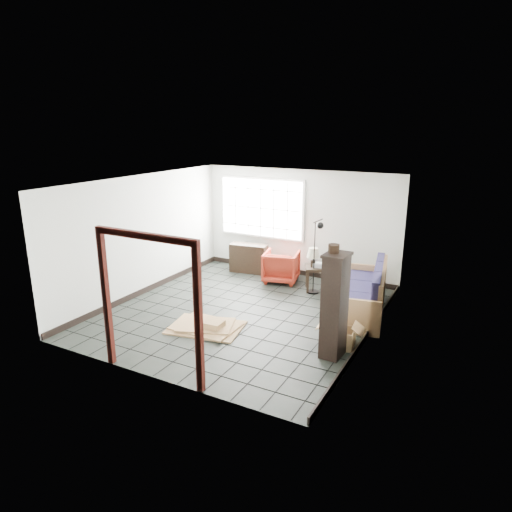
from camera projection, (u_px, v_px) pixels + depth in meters
The scene contains 15 objects.
ground at pixel (243, 312), 9.12m from camera, with size 5.50×5.50×0.00m, color black.
room_shell at pixel (243, 230), 8.68m from camera, with size 5.02×5.52×2.61m.
window_panel at pixel (261, 208), 11.41m from camera, with size 2.32×0.08×1.52m.
doorway_trim at pixel (148, 289), 6.45m from camera, with size 1.80×0.08×2.20m.
futon_sofa at pixel (365, 295), 9.03m from camera, with size 1.23×2.34×0.98m.
armchair at pixel (281, 265), 10.81m from camera, with size 0.79×0.74×0.81m, color maroon.
side_table at pixel (317, 271), 10.21m from camera, with size 0.67×0.67×0.56m.
table_lamp at pixel (313, 254), 10.08m from camera, with size 0.36×0.36×0.44m.
projector at pixel (319, 265), 10.14m from camera, with size 0.31×0.28×0.09m.
floor_lamp at pixel (317, 254), 9.82m from camera, with size 0.45×0.47×1.73m.
console_shelf at pixel (249, 258), 11.51m from camera, with size 0.97×0.49×0.72m.
tall_shelf at pixel (335, 305), 7.18m from camera, with size 0.38×0.49×1.72m.
pot at pixel (334, 248), 6.98m from camera, with size 0.19×0.19×0.13m.
open_box at pixel (340, 337), 7.70m from camera, with size 0.80×0.45×0.43m.
cardboard_pile at pixel (207, 326), 8.38m from camera, with size 1.47×1.17×0.19m.
Camera 1 is at (4.20, -7.33, 3.62)m, focal length 32.00 mm.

